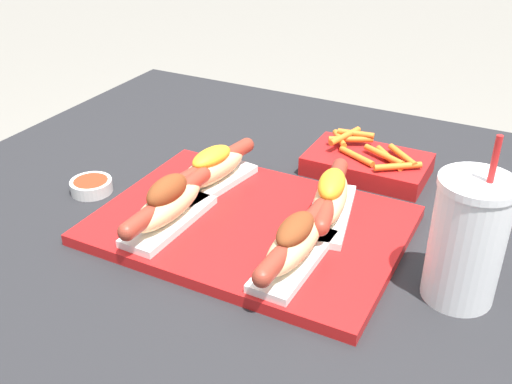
# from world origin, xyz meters

# --- Properties ---
(serving_tray) EXTENTS (0.46, 0.33, 0.02)m
(serving_tray) POSITION_xyz_m (-0.05, 0.02, 0.73)
(serving_tray) COLOR red
(serving_tray) RESTS_ON patio_table
(hot_dog_0) EXTENTS (0.06, 0.22, 0.08)m
(hot_dog_0) POSITION_xyz_m (-0.15, -0.05, 0.78)
(hot_dog_0) COLOR white
(hot_dog_0) RESTS_ON serving_tray
(hot_dog_1) EXTENTS (0.06, 0.22, 0.07)m
(hot_dog_1) POSITION_xyz_m (0.06, -0.05, 0.78)
(hot_dog_1) COLOR white
(hot_dog_1) RESTS_ON serving_tray
(hot_dog_2) EXTENTS (0.09, 0.21, 0.07)m
(hot_dog_2) POSITION_xyz_m (-0.15, 0.08, 0.78)
(hot_dog_2) COLOR white
(hot_dog_2) RESTS_ON serving_tray
(hot_dog_3) EXTENTS (0.10, 0.21, 0.08)m
(hot_dog_3) POSITION_xyz_m (0.06, 0.08, 0.78)
(hot_dog_3) COLOR white
(hot_dog_3) RESTS_ON serving_tray
(sauce_bowl) EXTENTS (0.07, 0.07, 0.02)m
(sauce_bowl) POSITION_xyz_m (-0.35, -0.00, 0.74)
(sauce_bowl) COLOR silver
(sauce_bowl) RESTS_ON patio_table
(drink_cup) EXTENTS (0.10, 0.10, 0.23)m
(drink_cup) POSITION_xyz_m (0.27, 0.01, 0.81)
(drink_cup) COLOR white
(drink_cup) RESTS_ON patio_table
(fries_basket) EXTENTS (0.21, 0.13, 0.06)m
(fries_basket) POSITION_xyz_m (0.05, 0.29, 0.74)
(fries_basket) COLOR #B21919
(fries_basket) RESTS_ON patio_table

